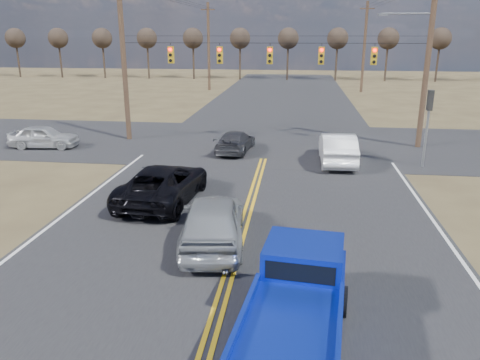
# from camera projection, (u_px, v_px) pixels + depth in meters

# --- Properties ---
(ground) EXTENTS (160.00, 160.00, 0.00)m
(ground) POSITION_uv_depth(u_px,v_px,m) (223.00, 296.00, 12.13)
(ground) COLOR brown
(ground) RESTS_ON ground
(road_main) EXTENTS (14.00, 120.00, 0.02)m
(road_main) POSITION_uv_depth(u_px,v_px,m) (257.00, 181.00, 21.60)
(road_main) COLOR #28282B
(road_main) RESTS_ON ground
(road_cross) EXTENTS (120.00, 12.00, 0.02)m
(road_cross) POSITION_uv_depth(u_px,v_px,m) (268.00, 143.00, 29.18)
(road_cross) COLOR #28282B
(road_cross) RESTS_ON ground
(signal_gantry) EXTENTS (19.60, 4.83, 10.00)m
(signal_gantry) POSITION_uv_depth(u_px,v_px,m) (278.00, 60.00, 27.41)
(signal_gantry) COLOR #473323
(signal_gantry) RESTS_ON ground
(utility_poles) EXTENTS (19.60, 58.32, 10.00)m
(utility_poles) POSITION_uv_depth(u_px,v_px,m) (269.00, 57.00, 26.67)
(utility_poles) COLOR #473323
(utility_poles) RESTS_ON ground
(treeline) EXTENTS (87.00, 117.80, 7.40)m
(treeline) POSITION_uv_depth(u_px,v_px,m) (277.00, 45.00, 35.96)
(treeline) COLOR #33261C
(treeline) RESTS_ON ground
(pickup_truck) EXTENTS (2.55, 5.42, 1.97)m
(pickup_truck) POSITION_uv_depth(u_px,v_px,m) (296.00, 310.00, 9.83)
(pickup_truck) COLOR black
(pickup_truck) RESTS_ON ground
(silver_suv) EXTENTS (2.52, 5.08, 1.66)m
(silver_suv) POSITION_uv_depth(u_px,v_px,m) (213.00, 220.00, 14.91)
(silver_suv) COLOR #9A9EA1
(silver_suv) RESTS_ON ground
(black_suv) EXTENTS (2.93, 5.66, 1.53)m
(black_suv) POSITION_uv_depth(u_px,v_px,m) (163.00, 184.00, 18.80)
(black_suv) COLOR black
(black_suv) RESTS_ON ground
(white_car_queue) EXTENTS (1.75, 4.92, 1.62)m
(white_car_queue) POSITION_uv_depth(u_px,v_px,m) (337.00, 148.00, 24.42)
(white_car_queue) COLOR white
(white_car_queue) RESTS_ON ground
(dgrey_car_queue) EXTENTS (2.12, 4.30, 1.20)m
(dgrey_car_queue) POSITION_uv_depth(u_px,v_px,m) (235.00, 142.00, 26.84)
(dgrey_car_queue) COLOR #36373C
(dgrey_car_queue) RESTS_ON ground
(cross_car_west) EXTENTS (1.98, 4.11, 1.35)m
(cross_car_west) POSITION_uv_depth(u_px,v_px,m) (44.00, 137.00, 27.77)
(cross_car_west) COLOR beige
(cross_car_west) RESTS_ON ground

